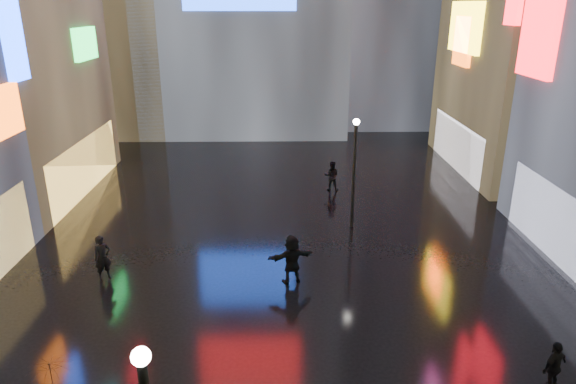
{
  "coord_description": "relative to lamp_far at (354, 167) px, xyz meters",
  "views": [
    {
      "loc": [
        -0.22,
        -1.47,
        9.94
      ],
      "look_at": [
        0.0,
        12.0,
        5.0
      ],
      "focal_mm": 32.0,
      "sensor_mm": 36.0,
      "label": 1
    }
  ],
  "objects": [
    {
      "name": "pedestrian_5",
      "position": [
        -2.97,
        -5.15,
        -1.99
      ],
      "size": [
        1.87,
        1.05,
        1.92
      ],
      "primitive_type": "imported",
      "rotation": [
        0.0,
        0.0,
        3.43
      ],
      "color": "black",
      "rests_on": "ground"
    },
    {
      "name": "pedestrian_6",
      "position": [
        -10.16,
        -4.78,
        -2.05
      ],
      "size": [
        0.77,
        0.73,
        1.78
      ],
      "primitive_type": "imported",
      "rotation": [
        0.0,
        0.0,
        0.65
      ],
      "color": "black",
      "rests_on": "ground"
    },
    {
      "name": "lamp_far",
      "position": [
        0.0,
        0.0,
        0.0
      ],
      "size": [
        0.3,
        0.3,
        5.2
      ],
      "color": "black",
      "rests_on": "ground"
    },
    {
      "name": "pedestrian_3",
      "position": [
        3.97,
        -11.08,
        -2.18
      ],
      "size": [
        0.97,
        0.75,
        1.53
      ],
      "primitive_type": "imported",
      "rotation": [
        0.0,
        0.0,
        3.63
      ],
      "color": "black",
      "rests_on": "ground"
    },
    {
      "name": "umbrella_2",
      "position": [
        -8.5,
        -13.0,
        -0.8
      ],
      "size": [
        1.23,
        1.24,
        0.88
      ],
      "primitive_type": "imported",
      "rotation": [
        0.0,
        0.0,
        5.95
      ],
      "color": "black",
      "rests_on": "pedestrian_4"
    },
    {
      "name": "pedestrian_7",
      "position": [
        -0.49,
        5.06,
        -2.1
      ],
      "size": [
        0.91,
        0.75,
        1.69
      ],
      "primitive_type": "imported",
      "rotation": [
        0.0,
        0.0,
        2.99
      ],
      "color": "black",
      "rests_on": "ground"
    },
    {
      "name": "ground",
      "position": [
        -3.18,
        -0.84,
        -2.94
      ],
      "size": [
        140.0,
        140.0,
        0.0
      ],
      "primitive_type": "plane",
      "color": "black",
      "rests_on": "ground"
    }
  ]
}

